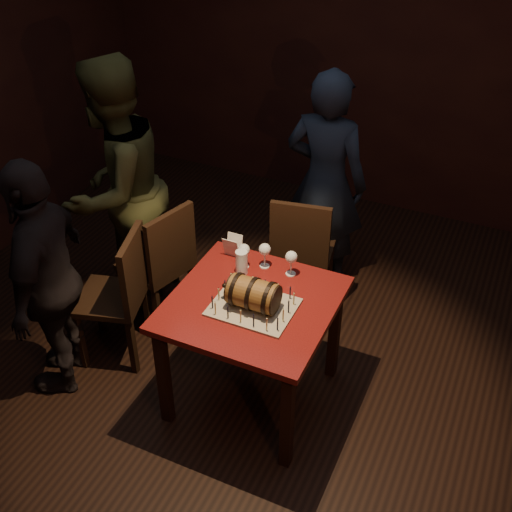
% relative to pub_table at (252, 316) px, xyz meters
% --- Properties ---
extents(room_shell, '(5.04, 5.04, 2.80)m').
position_rel_pub_table_xyz_m(room_shell, '(-0.04, 0.10, 0.76)').
color(room_shell, black).
rests_on(room_shell, ground).
extents(pub_table, '(0.90, 0.90, 0.75)m').
position_rel_pub_table_xyz_m(pub_table, '(0.00, 0.00, 0.00)').
color(pub_table, '#540E0E').
rests_on(pub_table, ground).
extents(cake_board, '(0.45, 0.35, 0.01)m').
position_rel_pub_table_xyz_m(cake_board, '(0.03, -0.05, 0.12)').
color(cake_board, '#9F9481').
rests_on(cake_board, pub_table).
extents(barrel_cake, '(0.33, 0.19, 0.19)m').
position_rel_pub_table_xyz_m(barrel_cake, '(0.03, -0.05, 0.21)').
color(barrel_cake, brown).
rests_on(barrel_cake, cake_board).
extents(birthday_candles, '(0.40, 0.30, 0.09)m').
position_rel_pub_table_xyz_m(birthday_candles, '(0.03, -0.05, 0.16)').
color(birthday_candles, '#DDCA84').
rests_on(birthday_candles, cake_board).
extents(wine_glass_left, '(0.07, 0.07, 0.16)m').
position_rel_pub_table_xyz_m(wine_glass_left, '(-0.18, 0.27, 0.23)').
color(wine_glass_left, silver).
rests_on(wine_glass_left, pub_table).
extents(wine_glass_mid, '(0.07, 0.07, 0.16)m').
position_rel_pub_table_xyz_m(wine_glass_mid, '(-0.07, 0.33, 0.23)').
color(wine_glass_mid, silver).
rests_on(wine_glass_mid, pub_table).
extents(wine_glass_right, '(0.07, 0.07, 0.16)m').
position_rel_pub_table_xyz_m(wine_glass_right, '(0.10, 0.32, 0.23)').
color(wine_glass_right, silver).
rests_on(wine_glass_right, pub_table).
extents(pint_of_ale, '(0.07, 0.07, 0.15)m').
position_rel_pub_table_xyz_m(pint_of_ale, '(-0.17, 0.21, 0.18)').
color(pint_of_ale, silver).
rests_on(pint_of_ale, pub_table).
extents(menu_card, '(0.10, 0.05, 0.13)m').
position_rel_pub_table_xyz_m(menu_card, '(-0.30, 0.35, 0.17)').
color(menu_card, white).
rests_on(menu_card, pub_table).
extents(chair_back, '(0.46, 0.46, 0.93)m').
position_rel_pub_table_xyz_m(chair_back, '(-0.05, 0.90, -0.12)').
color(chair_back, black).
rests_on(chair_back, ground).
extents(chair_left_rear, '(0.49, 0.49, 0.93)m').
position_rel_pub_table_xyz_m(chair_left_rear, '(-0.84, 0.38, -0.12)').
color(chair_left_rear, black).
rests_on(chair_left_rear, ground).
extents(chair_left_front, '(0.50, 0.50, 0.93)m').
position_rel_pub_table_xyz_m(chair_left_front, '(-0.91, 0.00, -0.12)').
color(chair_left_front, black).
rests_on(chair_left_front, ground).
extents(person_back, '(0.61, 0.41, 1.65)m').
position_rel_pub_table_xyz_m(person_back, '(-0.05, 1.33, 0.18)').
color(person_back, '#192032').
rests_on(person_back, ground).
extents(person_left_rear, '(0.75, 0.93, 1.80)m').
position_rel_pub_table_xyz_m(person_left_rear, '(-1.25, 0.52, 0.26)').
color(person_left_rear, '#3E3F1F').
rests_on(person_left_rear, ground).
extents(person_left_front, '(0.66, 0.98, 1.54)m').
position_rel_pub_table_xyz_m(person_left_front, '(-1.14, -0.33, 0.13)').
color(person_left_front, black).
rests_on(person_left_front, ground).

